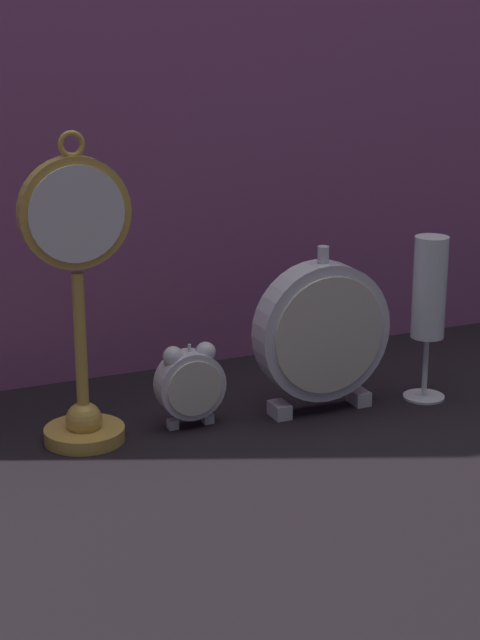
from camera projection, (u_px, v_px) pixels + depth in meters
ground_plane at (268, 452)px, 1.21m from camera, size 4.00×4.00×0.00m
fabric_backdrop_drape at (164, 91)px, 1.39m from camera, size 1.62×0.01×0.76m
pocket_watch_on_stand at (79, 304)px, 1.20m from camera, size 0.13×0.09×0.36m
alarm_clock_twin_bell at (190, 381)px, 1.27m from camera, size 0.08×0.03×0.10m
mantel_clock_silver at (322, 332)px, 1.31m from camera, size 0.17×0.04×0.21m
champagne_flute at (429, 299)px, 1.34m from camera, size 0.05×0.05×0.21m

